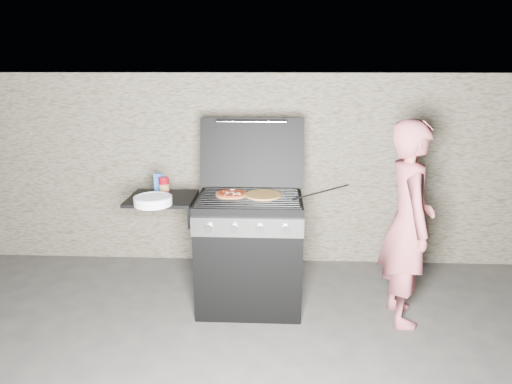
{
  "coord_description": "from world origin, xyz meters",
  "views": [
    {
      "loc": [
        0.2,
        -3.29,
        1.89
      ],
      "look_at": [
        0.05,
        0.0,
        0.95
      ],
      "focal_mm": 32.0,
      "sensor_mm": 36.0,
      "label": 1
    }
  ],
  "objects_px": {
    "pizza_topped": "(231,194)",
    "person": "(408,224)",
    "sauce_jar": "(164,185)",
    "gas_grill": "(218,252)"
  },
  "relations": [
    {
      "from": "gas_grill",
      "to": "person",
      "type": "relative_size",
      "value": 0.88
    },
    {
      "from": "sauce_jar",
      "to": "person",
      "type": "xyz_separation_m",
      "value": [
        1.84,
        -0.25,
        -0.2
      ]
    },
    {
      "from": "gas_grill",
      "to": "pizza_topped",
      "type": "height_order",
      "value": "pizza_topped"
    },
    {
      "from": "pizza_topped",
      "to": "person",
      "type": "relative_size",
      "value": 0.16
    },
    {
      "from": "pizza_topped",
      "to": "person",
      "type": "height_order",
      "value": "person"
    },
    {
      "from": "gas_grill",
      "to": "pizza_topped",
      "type": "relative_size",
      "value": 5.59
    },
    {
      "from": "pizza_topped",
      "to": "person",
      "type": "bearing_deg",
      "value": -7.05
    },
    {
      "from": "sauce_jar",
      "to": "person",
      "type": "distance_m",
      "value": 1.87
    },
    {
      "from": "pizza_topped",
      "to": "sauce_jar",
      "type": "distance_m",
      "value": 0.55
    },
    {
      "from": "sauce_jar",
      "to": "person",
      "type": "relative_size",
      "value": 0.08
    }
  ]
}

